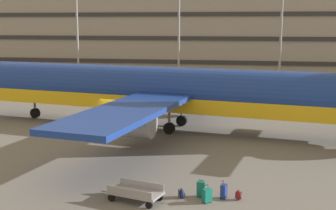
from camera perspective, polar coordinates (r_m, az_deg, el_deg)
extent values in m
plane|color=slate|center=(37.86, -6.61, -3.00)|extent=(600.00, 600.00, 0.00)
cube|color=gray|center=(89.81, 3.32, 9.80)|extent=(122.25, 21.69, 16.16)
cube|color=#2D2D33|center=(79.22, 2.33, 5.38)|extent=(121.03, 0.24, 0.70)
cube|color=#2D2D33|center=(78.99, 2.35, 8.30)|extent=(121.03, 0.24, 0.70)
cube|color=#2D2D33|center=(78.97, 2.37, 11.23)|extent=(121.03, 0.24, 0.70)
cylinder|color=navy|center=(37.24, -0.92, 2.03)|extent=(32.65, 9.29, 3.59)
cube|color=yellow|center=(37.39, -0.91, 0.53)|extent=(31.35, 8.98, 1.15)
cube|color=navy|center=(29.08, -5.24, -0.85)|extent=(6.75, 14.22, 0.36)
cube|color=navy|center=(45.07, 4.25, 3.06)|extent=(6.75, 14.22, 0.36)
cylinder|color=#9E9EA3|center=(31.73, -4.10, -2.28)|extent=(2.88, 2.40, 1.98)
cylinder|color=#9E9EA3|center=(43.06, 2.68, 1.02)|extent=(2.88, 2.40, 1.98)
cylinder|color=black|center=(43.68, -16.20, -0.97)|extent=(0.95, 0.50, 0.90)
cylinder|color=slate|center=(43.54, -16.25, 0.00)|extent=(0.20, 0.20, 1.51)
cylinder|color=black|center=(35.90, 0.15, -2.91)|extent=(0.95, 0.50, 0.90)
cylinder|color=slate|center=(35.74, 0.15, -1.74)|extent=(0.20, 0.20, 1.51)
cylinder|color=black|center=(38.72, 1.71, -1.96)|extent=(0.95, 0.50, 0.90)
cylinder|color=slate|center=(38.57, 1.71, -0.86)|extent=(0.20, 0.20, 1.51)
cylinder|color=gray|center=(75.91, -11.36, 12.65)|extent=(0.36, 0.36, 24.34)
cylinder|color=gray|center=(71.59, 1.37, 12.77)|extent=(0.36, 0.36, 23.74)
cube|color=#147266|center=(23.25, 4.15, -10.35)|extent=(0.45, 0.31, 0.75)
cylinder|color=#333338|center=(23.06, 3.84, -9.41)|extent=(0.02, 0.02, 0.09)
cylinder|color=#333338|center=(23.01, 4.40, -9.46)|extent=(0.02, 0.02, 0.09)
cube|color=black|center=(23.02, 4.12, -9.33)|extent=(0.23, 0.05, 0.02)
cylinder|color=black|center=(23.52, 3.80, -11.14)|extent=(0.03, 0.05, 0.05)
cylinder|color=black|center=(23.45, 4.61, -11.21)|extent=(0.03, 0.05, 0.05)
cylinder|color=black|center=(23.34, 3.67, -11.31)|extent=(0.03, 0.05, 0.05)
cylinder|color=black|center=(23.26, 4.49, -11.39)|extent=(0.03, 0.05, 0.05)
cube|color=navy|center=(23.15, 6.96, -10.59)|extent=(0.35, 0.42, 0.67)
cylinder|color=#333338|center=(23.12, 6.90, -9.49)|extent=(0.02, 0.02, 0.18)
cylinder|color=#333338|center=(22.94, 6.72, -9.65)|extent=(0.02, 0.02, 0.18)
cube|color=black|center=(23.00, 6.81, -9.36)|extent=(0.09, 0.20, 0.02)
cylinder|color=black|center=(23.37, 7.31, -11.34)|extent=(0.05, 0.03, 0.05)
cylinder|color=black|center=(23.12, 7.04, -11.58)|extent=(0.05, 0.03, 0.05)
cylinder|color=black|center=(23.44, 6.85, -11.27)|extent=(0.05, 0.03, 0.05)
cylinder|color=black|center=(23.19, 6.57, -11.50)|extent=(0.05, 0.03, 0.05)
cube|color=#147266|center=(22.58, 4.88, -11.13)|extent=(0.50, 0.49, 0.65)
cylinder|color=#333338|center=(22.57, 5.00, -10.05)|extent=(0.02, 0.02, 0.16)
cylinder|color=#333338|center=(22.43, 4.53, -10.17)|extent=(0.02, 0.02, 0.16)
cube|color=black|center=(22.47, 4.77, -9.92)|extent=(0.18, 0.18, 0.02)
cylinder|color=black|center=(22.73, 5.39, -11.93)|extent=(0.05, 0.05, 0.05)
cylinder|color=black|center=(22.53, 4.70, -12.13)|extent=(0.05, 0.05, 0.05)
cylinder|color=black|center=(22.89, 5.03, -11.77)|extent=(0.05, 0.05, 0.05)
cylinder|color=black|center=(22.69, 4.35, -11.96)|extent=(0.05, 0.05, 0.05)
ellipsoid|color=maroon|center=(23.12, 8.73, -11.05)|extent=(0.40, 0.39, 0.48)
ellipsoid|color=maroon|center=(23.08, 8.57, -11.27)|extent=(0.25, 0.23, 0.22)
torus|color=black|center=(23.05, 8.80, -10.45)|extent=(0.07, 0.06, 0.08)
cube|color=black|center=(23.12, 9.07, -11.06)|extent=(0.04, 0.04, 0.41)
cube|color=black|center=(23.24, 8.70, -10.93)|extent=(0.04, 0.04, 0.41)
ellipsoid|color=navy|center=(23.11, 1.71, -10.94)|extent=(0.42, 0.44, 0.48)
ellipsoid|color=navy|center=(23.18, 1.96, -11.06)|extent=(0.24, 0.27, 0.22)
torus|color=black|center=(23.00, 1.63, -10.37)|extent=(0.06, 0.07, 0.08)
cube|color=black|center=(23.14, 1.34, -10.90)|extent=(0.04, 0.04, 0.41)
cube|color=black|center=(22.98, 1.57, -11.07)|extent=(0.04, 0.04, 0.41)
cube|color=gray|center=(22.75, -4.07, -10.83)|extent=(2.85, 1.95, 0.12)
cylinder|color=#4C4C51|center=(23.65, -7.60, -10.68)|extent=(0.69, 0.24, 0.05)
cube|color=gray|center=(22.18, -4.89, -10.85)|extent=(2.39, 0.71, 0.40)
cube|color=gray|center=(23.18, -3.31, -9.88)|extent=(2.39, 0.71, 0.40)
cylinder|color=black|center=(22.91, -7.07, -11.37)|extent=(0.37, 0.19, 0.36)
cylinder|color=black|center=(23.78, -5.60, -10.52)|extent=(0.37, 0.19, 0.36)
cylinder|color=black|center=(21.92, -2.39, -12.32)|extent=(0.37, 0.19, 0.36)
cylinder|color=black|center=(22.83, -1.05, -11.37)|extent=(0.37, 0.19, 0.36)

